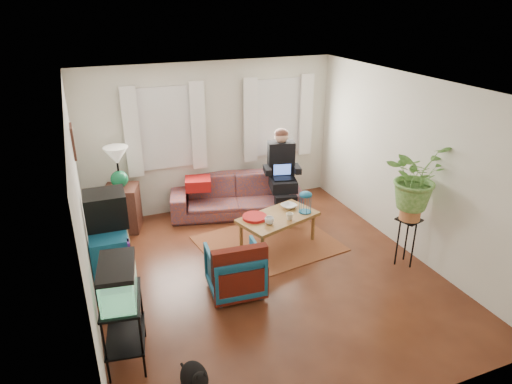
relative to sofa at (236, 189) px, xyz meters
name	(u,v)px	position (x,y,z in m)	size (l,w,h in m)	color
floor	(267,275)	(-0.28, -2.05, -0.44)	(4.50, 5.00, 0.01)	#4F2B14
ceiling	(269,87)	(-0.28, -2.05, 2.16)	(4.50, 5.00, 0.01)	white
wall_back	(211,137)	(-0.28, 0.45, 0.86)	(4.50, 0.01, 2.60)	silver
wall_front	(388,300)	(-0.28, -4.55, 0.86)	(4.50, 0.01, 2.60)	silver
wall_left	(82,219)	(-2.53, -2.05, 0.86)	(0.01, 5.00, 2.60)	silver
wall_right	(410,167)	(1.97, -2.05, 0.86)	(0.01, 5.00, 2.60)	silver
window_left	(165,128)	(-1.08, 0.43, 1.11)	(1.08, 0.04, 1.38)	white
window_right	(277,117)	(0.97, 0.43, 1.11)	(1.08, 0.04, 1.38)	white
curtains_left	(166,130)	(-1.08, 0.35, 1.11)	(1.36, 0.06, 1.50)	white
curtains_right	(279,118)	(0.97, 0.35, 1.11)	(1.36, 0.06, 1.50)	white
picture_frame	(74,141)	(-2.49, -1.20, 1.51)	(0.04, 0.32, 0.40)	#3D2616
area_rug	(268,243)	(0.08, -1.27, -0.44)	(2.00, 1.60, 0.01)	brown
sofa	(236,189)	(0.00, 0.00, 0.00)	(2.27, 0.89, 0.89)	brown
seated_person	(282,175)	(0.79, -0.20, 0.23)	(0.57, 0.70, 1.35)	black
side_table	(123,208)	(-1.93, 0.10, -0.07)	(0.51, 0.51, 0.75)	#402718
table_lamp	(118,168)	(-1.93, 0.10, 0.63)	(0.39, 0.39, 0.68)	white
dresser	(111,256)	(-2.27, -1.45, -0.02)	(0.47, 0.93, 0.84)	#105363
crt_tv	(106,209)	(-2.25, -1.35, 0.62)	(0.51, 0.47, 0.45)	black
aquarium_stand	(125,329)	(-2.28, -2.96, -0.05)	(0.39, 0.70, 0.78)	black
aquarium	(118,281)	(-2.28, -2.96, 0.54)	(0.35, 0.64, 0.41)	#7FD899
black_cat	(194,376)	(-1.73, -3.64, -0.27)	(0.27, 0.41, 0.35)	black
armchair	(235,268)	(-0.81, -2.23, -0.10)	(0.68, 0.63, 0.69)	#105160
serape_throw	(240,269)	(-0.83, -2.50, 0.05)	(0.70, 0.16, 0.57)	#9E0A0A
coffee_table	(278,230)	(0.21, -1.34, -0.20)	(1.20, 0.65, 0.50)	brown
cup_a	(269,221)	(-0.02, -1.52, 0.11)	(0.14, 0.14, 0.11)	white
cup_b	(290,216)	(0.32, -1.51, 0.10)	(0.11, 0.11, 0.10)	beige
bowl	(289,206)	(0.49, -1.13, 0.08)	(0.24, 0.24, 0.06)	white
snack_tray	(255,217)	(-0.15, -1.28, 0.07)	(0.37, 0.37, 0.04)	#B21414
birdcage	(305,202)	(0.65, -1.36, 0.23)	(0.20, 0.20, 0.35)	#115B6B
plant_stand	(406,242)	(1.67, -2.52, -0.08)	(0.31, 0.31, 0.72)	black
potted_plant	(414,186)	(1.67, -2.52, 0.78)	(0.83, 0.71, 0.92)	#599947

